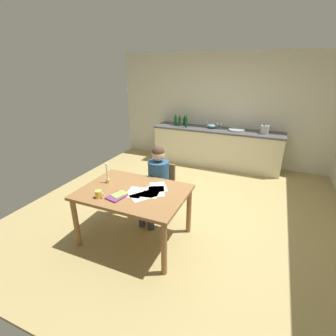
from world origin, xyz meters
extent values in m
cube|color=tan|center=(0.00, 0.00, -0.02)|extent=(5.20, 5.20, 0.04)
cube|color=beige|center=(0.00, 2.60, 1.30)|extent=(5.20, 0.12, 2.60)
cube|color=beige|center=(0.00, 2.24, 0.43)|extent=(3.00, 0.60, 0.86)
cube|color=#4C4C51|center=(0.00, 2.24, 0.88)|extent=(3.04, 0.64, 0.04)
cube|color=olive|center=(-0.37, -1.02, 0.74)|extent=(1.40, 1.00, 0.04)
cylinder|color=olive|center=(-1.01, -1.46, 0.36)|extent=(0.07, 0.07, 0.72)
cylinder|color=olive|center=(0.27, -1.46, 0.36)|extent=(0.07, 0.07, 0.72)
cylinder|color=olive|center=(-1.01, -0.58, 0.36)|extent=(0.07, 0.07, 0.72)
cylinder|color=olive|center=(0.27, -0.58, 0.36)|extent=(0.07, 0.07, 0.72)
cube|color=olive|center=(-0.31, -0.34, 0.45)|extent=(0.44, 0.44, 0.04)
cube|color=olive|center=(-0.29, -0.16, 0.66)|extent=(0.36, 0.06, 0.40)
cylinder|color=olive|center=(-0.49, -0.50, 0.22)|extent=(0.04, 0.04, 0.44)
cylinder|color=olive|center=(-0.15, -0.53, 0.22)|extent=(0.04, 0.04, 0.44)
cylinder|color=olive|center=(-0.46, -0.16, 0.22)|extent=(0.04, 0.04, 0.44)
cylinder|color=olive|center=(-0.12, -0.19, 0.22)|extent=(0.04, 0.04, 0.44)
cylinder|color=navy|center=(-0.31, -0.36, 0.70)|extent=(0.35, 0.35, 0.50)
sphere|color=#D8AD8C|center=(-0.31, -0.36, 1.06)|extent=(0.20, 0.20, 0.20)
sphere|color=#473323|center=(-0.31, -0.36, 1.10)|extent=(0.19, 0.19, 0.19)
cylinder|color=#383847|center=(-0.41, -0.54, 0.45)|extent=(0.17, 0.39, 0.13)
cylinder|color=#383847|center=(-0.42, -0.73, 0.23)|extent=(0.10, 0.10, 0.45)
cylinder|color=#383847|center=(-0.25, -0.56, 0.45)|extent=(0.17, 0.39, 0.13)
cylinder|color=#383847|center=(-0.26, -0.75, 0.23)|extent=(0.10, 0.10, 0.45)
cylinder|color=#F2CC4C|center=(-0.67, -1.35, 0.81)|extent=(0.08, 0.08, 0.09)
torus|color=#F2CC4C|center=(-0.62, -1.35, 0.81)|extent=(0.06, 0.01, 0.06)
cylinder|color=gold|center=(-0.82, -0.94, 0.78)|extent=(0.06, 0.06, 0.05)
cylinder|color=white|center=(-0.82, -0.94, 0.93)|extent=(0.02, 0.02, 0.24)
cube|color=#743471|center=(-0.47, -1.26, 0.77)|extent=(0.23, 0.26, 0.02)
cube|color=#8EB04F|center=(-0.46, -1.21, 0.77)|extent=(0.19, 0.23, 0.03)
cube|color=white|center=(-0.19, -1.10, 0.76)|extent=(0.34, 0.36, 0.00)
cube|color=white|center=(-0.08, -0.91, 0.76)|extent=(0.32, 0.36, 0.00)
cube|color=white|center=(-0.11, -0.79, 0.76)|extent=(0.34, 0.36, 0.00)
cube|color=white|center=(-0.32, -1.05, 0.76)|extent=(0.25, 0.33, 0.00)
cube|color=white|center=(-0.13, -0.97, 0.76)|extent=(0.26, 0.33, 0.00)
cylinder|color=#B2B7BC|center=(0.45, 2.24, 0.92)|extent=(0.36, 0.36, 0.04)
cylinder|color=silver|center=(0.45, 2.40, 1.02)|extent=(0.02, 0.02, 0.24)
cylinder|color=#194C23|center=(-1.05, 2.21, 1.01)|extent=(0.07, 0.07, 0.23)
cylinder|color=#194C23|center=(-1.05, 2.21, 1.15)|extent=(0.03, 0.03, 0.06)
cylinder|color=#194C23|center=(-0.94, 2.21, 1.00)|extent=(0.08, 0.08, 0.21)
cylinder|color=#194C23|center=(-0.94, 2.21, 1.14)|extent=(0.03, 0.03, 0.05)
cylinder|color=black|center=(-0.84, 2.28, 1.00)|extent=(0.06, 0.06, 0.19)
cylinder|color=black|center=(-0.84, 2.28, 1.12)|extent=(0.03, 0.03, 0.05)
cylinder|color=#194C23|center=(-0.74, 2.14, 1.01)|extent=(0.06, 0.06, 0.23)
cylinder|color=#194C23|center=(-0.74, 2.14, 1.16)|extent=(0.03, 0.03, 0.06)
ellipsoid|color=#668C99|center=(-0.15, 2.30, 0.95)|extent=(0.23, 0.23, 0.10)
cylinder|color=#B7BABF|center=(1.05, 2.24, 0.99)|extent=(0.18, 0.18, 0.18)
cone|color=#262628|center=(1.05, 2.24, 1.10)|extent=(0.11, 0.11, 0.04)
cylinder|color=silver|center=(0.06, 2.39, 0.90)|extent=(0.06, 0.06, 0.00)
cylinder|color=silver|center=(0.06, 2.39, 0.94)|extent=(0.01, 0.01, 0.07)
cone|color=silver|center=(0.06, 2.39, 1.01)|extent=(0.07, 0.07, 0.08)
cylinder|color=silver|center=(-0.04, 2.39, 0.90)|extent=(0.06, 0.06, 0.00)
cylinder|color=silver|center=(-0.04, 2.39, 0.94)|extent=(0.01, 0.01, 0.07)
cone|color=silver|center=(-0.04, 2.39, 1.01)|extent=(0.07, 0.07, 0.08)
cylinder|color=silver|center=(-0.13, 2.39, 0.90)|extent=(0.06, 0.06, 0.00)
cylinder|color=silver|center=(-0.13, 2.39, 0.94)|extent=(0.01, 0.01, 0.07)
cone|color=silver|center=(-0.13, 2.39, 1.01)|extent=(0.07, 0.07, 0.08)
cylinder|color=silver|center=(-0.28, 2.39, 0.90)|extent=(0.06, 0.06, 0.00)
cylinder|color=silver|center=(-0.28, 2.39, 0.94)|extent=(0.01, 0.01, 0.07)
cone|color=silver|center=(-0.28, 2.39, 1.01)|extent=(0.07, 0.07, 0.08)
camera|label=1|loc=(1.19, -3.50, 2.28)|focal=26.40mm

